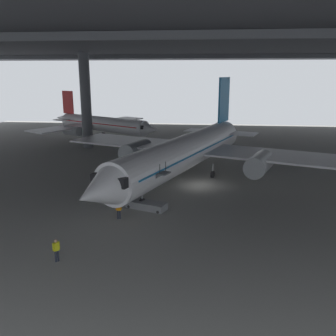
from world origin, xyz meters
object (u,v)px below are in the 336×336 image
airplane_main (187,151)px  crew_worker_by_stairs (119,209)px  boarding_stairs (147,201)px  crew_worker_near_nose (56,249)px  airplane_distant (101,124)px

airplane_main → crew_worker_by_stairs: bearing=-111.5°
boarding_stairs → crew_worker_by_stairs: (-2.13, -2.97, 0.23)m
airplane_main → boarding_stairs: 11.48m
boarding_stairs → crew_worker_near_nose: 12.11m
boarding_stairs → airplane_distant: bearing=112.4°
crew_worker_near_nose → boarding_stairs: bearing=67.5°
crew_worker_by_stairs → boarding_stairs: bearing=54.4°
airplane_main → airplane_distant: (-19.07, 27.88, -0.58)m
crew_worker_near_nose → airplane_distant: size_ratio=0.06×
airplane_main → airplane_distant: airplane_main is taller
boarding_stairs → crew_worker_near_nose: (-4.64, -11.18, 0.24)m
airplane_main → crew_worker_by_stairs: 14.86m
boarding_stairs → airplane_distant: size_ratio=0.18×
airplane_main → airplane_distant: bearing=124.4°
crew_worker_by_stairs → airplane_distant: bearing=108.3°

